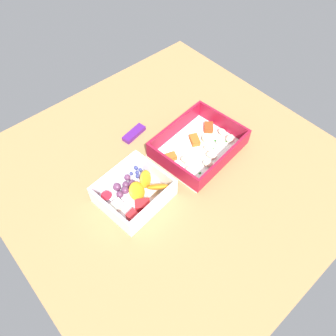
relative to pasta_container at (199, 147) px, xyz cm
name	(u,v)px	position (x,y,z in cm)	size (l,w,h in cm)	color
table_surface	(171,171)	(-9.26, 0.46, -2.59)	(80.00, 80.00, 2.00)	#9E7547
pasta_container	(199,147)	(0.00, 0.00, 0.00)	(22.83, 18.99, 5.34)	white
fruit_bowl	(135,193)	(-21.18, -0.33, 0.41)	(16.40, 14.98, 5.61)	white
candy_bar	(133,134)	(-9.76, 15.52, -0.99)	(7.00, 2.40, 1.20)	#51197A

